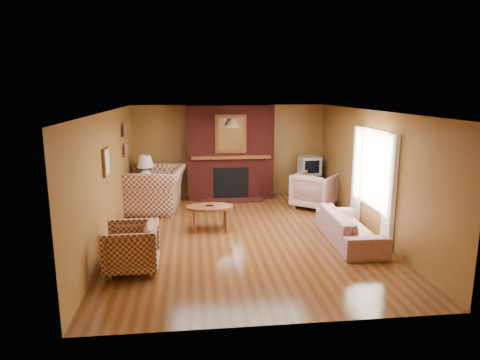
{
  "coord_description": "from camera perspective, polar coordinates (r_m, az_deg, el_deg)",
  "views": [
    {
      "loc": [
        -0.97,
        -7.86,
        2.79
      ],
      "look_at": [
        -0.01,
        0.6,
        0.98
      ],
      "focal_mm": 32.0,
      "sensor_mm": 36.0,
      "label": 1
    }
  ],
  "objects": [
    {
      "name": "floral_sofa",
      "position": [
        8.22,
        14.42,
        -6.14
      ],
      "size": [
        0.81,
        1.97,
        0.57
      ],
      "primitive_type": "imported",
      "rotation": [
        0.0,
        0.0,
        1.55
      ],
      "color": "#BEB093",
      "rests_on": "floor"
    },
    {
      "name": "wall_back",
      "position": [
        11.26,
        -1.45,
        3.88
      ],
      "size": [
        6.5,
        0.0,
        6.5
      ],
      "primitive_type": "plane",
      "rotation": [
        1.57,
        0.0,
        0.0
      ],
      "color": "olive",
      "rests_on": "floor"
    },
    {
      "name": "crt_tv",
      "position": [
        11.24,
        9.24,
        1.95
      ],
      "size": [
        0.53,
        0.53,
        0.46
      ],
      "color": "#9FA1A7",
      "rests_on": "tv_stand"
    },
    {
      "name": "plaid_armchair",
      "position": [
        6.94,
        -14.32,
        -8.73
      ],
      "size": [
        0.84,
        0.82,
        0.76
      ],
      "primitive_type": "imported",
      "rotation": [
        0.0,
        0.0,
        -1.55
      ],
      "color": "maroon",
      "rests_on": "floor"
    },
    {
      "name": "botanical_print",
      "position": [
        7.8,
        -17.43,
        2.3
      ],
      "size": [
        0.05,
        0.4,
        0.5
      ],
      "color": "#5F3116",
      "rests_on": "wall_left"
    },
    {
      "name": "floor",
      "position": [
        8.4,
        0.56,
        -7.41
      ],
      "size": [
        6.5,
        6.5,
        0.0
      ],
      "primitive_type": "plane",
      "color": "#4D2610",
      "rests_on": "ground"
    },
    {
      "name": "bookshelf",
      "position": [
        9.93,
        -14.99,
        5.09
      ],
      "size": [
        0.09,
        0.55,
        0.71
      ],
      "color": "#5F3116",
      "rests_on": "wall_left"
    },
    {
      "name": "window_right",
      "position": [
        8.55,
        17.28,
        0.23
      ],
      "size": [
        0.1,
        1.85,
        2.0
      ],
      "color": "beige",
      "rests_on": "wall_right"
    },
    {
      "name": "side_table",
      "position": [
        10.67,
        -12.35,
        -1.86
      ],
      "size": [
        0.47,
        0.47,
        0.57
      ],
      "primitive_type": "cube",
      "rotation": [
        0.0,
        0.0,
        0.1
      ],
      "color": "#5F3116",
      "rests_on": "floor"
    },
    {
      "name": "tv_stand",
      "position": [
        11.35,
        9.15,
        -0.75
      ],
      "size": [
        0.59,
        0.54,
        0.63
      ],
      "primitive_type": "cube",
      "rotation": [
        0.0,
        0.0,
        -0.02
      ],
      "color": "black",
      "rests_on": "floor"
    },
    {
      "name": "plaid_loveseat",
      "position": [
        10.25,
        -11.21,
        -1.17
      ],
      "size": [
        1.48,
        1.65,
        0.99
      ],
      "primitive_type": "imported",
      "rotation": [
        0.0,
        0.0,
        -1.67
      ],
      "color": "maroon",
      "rests_on": "floor"
    },
    {
      "name": "pendant_light",
      "position": [
        10.24,
        -1.0,
        7.57
      ],
      "size": [
        0.36,
        0.36,
        0.48
      ],
      "color": "black",
      "rests_on": "ceiling"
    },
    {
      "name": "table_lamp",
      "position": [
        10.53,
        -12.51,
        1.63
      ],
      "size": [
        0.41,
        0.41,
        0.67
      ],
      "color": "white",
      "rests_on": "side_table"
    },
    {
      "name": "fireplace",
      "position": [
        11.0,
        -1.32,
        3.59
      ],
      "size": [
        2.2,
        0.82,
        2.4
      ],
      "color": "#491510",
      "rests_on": "floor"
    },
    {
      "name": "coffee_table",
      "position": [
        8.59,
        -4.06,
        -3.86
      ],
      "size": [
        0.94,
        0.58,
        0.53
      ],
      "color": "#5F3116",
      "rests_on": "floor"
    },
    {
      "name": "floral_armchair",
      "position": [
        10.38,
        9.88,
        -1.39
      ],
      "size": [
        1.28,
        1.28,
        0.84
      ],
      "primitive_type": "imported",
      "rotation": [
        0.0,
        0.0,
        2.44
      ],
      "color": "#BEB093",
      "rests_on": "floor"
    },
    {
      "name": "wall_left",
      "position": [
        8.16,
        -17.12,
        0.23
      ],
      "size": [
        0.0,
        6.5,
        6.5
      ],
      "primitive_type": "plane",
      "rotation": [
        1.57,
        0.0,
        1.57
      ],
      "color": "olive",
      "rests_on": "floor"
    },
    {
      "name": "ceiling",
      "position": [
        7.93,
        0.6,
        9.18
      ],
      "size": [
        6.5,
        6.5,
        0.0
      ],
      "primitive_type": "plane",
      "rotation": [
        3.14,
        0.0,
        0.0
      ],
      "color": "white",
      "rests_on": "wall_back"
    },
    {
      "name": "wall_right",
      "position": [
        8.74,
        17.08,
        0.98
      ],
      "size": [
        0.0,
        6.5,
        6.5
      ],
      "primitive_type": "plane",
      "rotation": [
        1.57,
        0.0,
        -1.57
      ],
      "color": "olive",
      "rests_on": "floor"
    },
    {
      "name": "wall_front",
      "position": [
        4.97,
        5.19,
        -6.7
      ],
      "size": [
        6.5,
        0.0,
        6.5
      ],
      "primitive_type": "plane",
      "rotation": [
        -1.57,
        0.0,
        0.0
      ],
      "color": "olive",
      "rests_on": "floor"
    }
  ]
}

